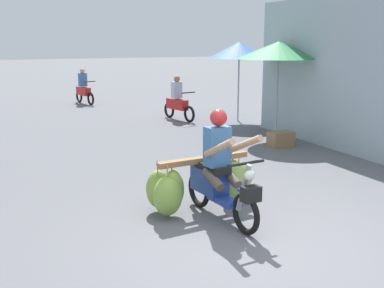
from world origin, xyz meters
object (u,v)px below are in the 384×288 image
produce_crate (281,139)px  motorbike_distant_ahead_right (178,102)px  market_umbrella_near_shop (279,50)px  market_umbrella_further_along (239,50)px  motorbike_distant_ahead_left (84,89)px  motorbike_main_loaded (207,180)px

produce_crate → motorbike_distant_ahead_right: bearing=99.9°
market_umbrella_near_shop → produce_crate: (-0.55, -1.04, -2.07)m
market_umbrella_further_along → motorbike_distant_ahead_left: bearing=120.8°
motorbike_distant_ahead_left → market_umbrella_further_along: size_ratio=0.66×
motorbike_distant_ahead_left → market_umbrella_further_along: market_umbrella_further_along is taller
motorbike_main_loaded → motorbike_distant_ahead_left: 12.97m
motorbike_distant_ahead_right → motorbike_distant_ahead_left: bearing=110.8°
motorbike_main_loaded → market_umbrella_further_along: bearing=57.5°
motorbike_main_loaded → market_umbrella_near_shop: size_ratio=0.75×
motorbike_distant_ahead_left → produce_crate: (2.75, -9.70, -0.39)m
motorbike_distant_ahead_left → motorbike_main_loaded: bearing=-93.4°
market_umbrella_further_along → motorbike_distant_ahead_right: bearing=150.4°
market_umbrella_further_along → market_umbrella_near_shop: bearing=-97.0°
motorbike_distant_ahead_left → produce_crate: size_ratio=2.85×
market_umbrella_near_shop → market_umbrella_further_along: size_ratio=1.01×
motorbike_distant_ahead_right → market_umbrella_near_shop: bearing=-69.2°
motorbike_main_loaded → produce_crate: 4.80m
motorbike_main_loaded → produce_crate: motorbike_main_loaded is taller
market_umbrella_further_along → produce_crate: size_ratio=4.36×
market_umbrella_near_shop → produce_crate: size_ratio=4.40×
market_umbrella_near_shop → market_umbrella_further_along: bearing=83.0°
motorbike_main_loaded → market_umbrella_further_along: (4.39, 6.89, 1.71)m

